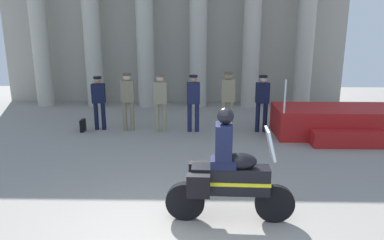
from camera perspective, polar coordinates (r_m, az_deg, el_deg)
The scene contains 10 objects.
colonnade_backdrop at distance 14.72m, azimuth -3.04°, elevation 16.73°, with size 13.51×1.50×7.02m.
reviewing_stand at distance 11.35m, azimuth 21.28°, elevation -0.36°, with size 3.45×2.07×1.71m.
officer_in_row_0 at distance 11.40m, azimuth -14.15°, elevation 3.19°, with size 0.39×0.24×1.62m.
officer_in_row_1 at distance 11.13m, azimuth -9.85°, elevation 3.49°, with size 0.39×0.24×1.72m.
officer_in_row_2 at distance 10.90m, azimuth -4.89°, elevation 3.34°, with size 0.39×0.24×1.70m.
officer_in_row_3 at distance 10.83m, azimuth 0.20°, elevation 3.28°, with size 0.39×0.24×1.69m.
officer_in_row_4 at distance 10.88m, azimuth 5.53°, elevation 3.54°, with size 0.39×0.24×1.77m.
officer_in_row_5 at distance 11.00m, azimuth 10.75°, elevation 3.20°, with size 0.39×0.24×1.68m.
motorcycle_with_rider at distance 6.00m, azimuth 5.24°, elevation -8.44°, with size 2.09×0.71×1.90m.
briefcase_on_ground at distance 11.51m, azimuth -16.43°, elevation -0.81°, with size 0.10×0.32×0.36m, color black.
Camera 1 is at (0.38, -4.61, 3.15)m, focal length 34.68 mm.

